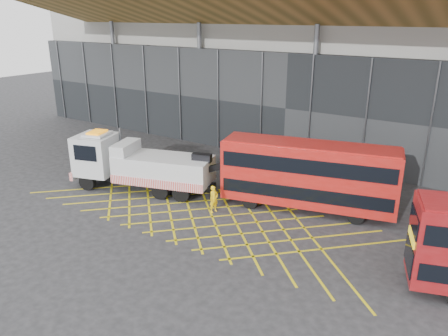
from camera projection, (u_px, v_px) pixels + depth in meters
The scene contains 6 objects.
ground_plane at pixel (168, 204), 25.93m from camera, with size 120.00×120.00×0.00m, color #242426.
road_markings at pixel (201, 213), 24.68m from camera, with size 21.56×7.16×0.01m.
construction_building at pixel (325, 35), 36.38m from camera, with size 55.00×23.97×18.00m.
recovery_truck at pixel (138, 164), 27.52m from camera, with size 10.55×5.00×3.70m.
bus_towed at pixel (308, 173), 24.49m from camera, with size 9.97×4.48×3.96m.
worker at pixel (214, 199), 24.64m from camera, with size 0.57×0.38×1.58m, color yellow.
Camera 1 is at (15.86, -17.95, 10.69)m, focal length 35.00 mm.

